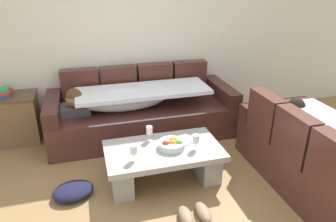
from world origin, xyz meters
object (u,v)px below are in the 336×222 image
(coffee_table, at_px, (163,160))
(wine_glass_near_right, at_px, (196,139))
(couch_along_wall, at_px, (140,112))
(couch_near_window, at_px, (320,159))
(book_stack_on_cabinet, at_px, (3,92))
(side_cabinet, at_px, (10,120))
(crumpled_garment, at_px, (73,191))
(wine_glass_near_left, at_px, (134,150))
(pair_of_shoes, at_px, (195,214))
(open_magazine, at_px, (181,141))
(wine_glass_far_back, at_px, (149,131))
(fruit_bowl, at_px, (172,144))

(coffee_table, relative_size, wine_glass_near_right, 7.23)
(couch_along_wall, relative_size, coffee_table, 2.04)
(couch_near_window, distance_m, book_stack_on_cabinet, 3.71)
(side_cabinet, bearing_deg, couch_near_window, -30.43)
(crumpled_garment, bearing_deg, couch_along_wall, 51.50)
(coffee_table, height_order, wine_glass_near_left, wine_glass_near_left)
(couch_along_wall, bearing_deg, book_stack_on_cabinet, 172.22)
(book_stack_on_cabinet, xyz_separation_m, pair_of_shoes, (1.82, -1.98, -0.65))
(open_magazine, bearing_deg, coffee_table, -179.19)
(coffee_table, bearing_deg, couch_near_window, -20.18)
(crumpled_garment, bearing_deg, pair_of_shoes, -30.43)
(wine_glass_far_back, bearing_deg, wine_glass_near_left, -123.30)
(wine_glass_near_right, relative_size, pair_of_shoes, 0.56)
(wine_glass_near_right, bearing_deg, side_cabinet, 144.56)
(pair_of_shoes, relative_size, crumpled_garment, 0.74)
(couch_along_wall, bearing_deg, side_cabinet, 172.26)
(couch_near_window, relative_size, pair_of_shoes, 6.33)
(book_stack_on_cabinet, distance_m, pair_of_shoes, 2.76)
(wine_glass_near_right, xyz_separation_m, pair_of_shoes, (-0.20, -0.55, -0.45))
(couch_along_wall, height_order, wine_glass_near_left, couch_along_wall)
(book_stack_on_cabinet, bearing_deg, open_magazine, -32.78)
(fruit_bowl, bearing_deg, couch_along_wall, 96.57)
(wine_glass_near_left, height_order, pair_of_shoes, wine_glass_near_left)
(wine_glass_near_right, distance_m, crumpled_garment, 1.33)
(couch_along_wall, relative_size, wine_glass_near_right, 14.71)
(wine_glass_near_right, height_order, pair_of_shoes, wine_glass_near_right)
(couch_near_window, height_order, wine_glass_near_right, couch_near_window)
(couch_along_wall, distance_m, wine_glass_near_left, 1.29)
(fruit_bowl, relative_size, crumpled_garment, 0.70)
(book_stack_on_cabinet, bearing_deg, wine_glass_far_back, -35.04)
(fruit_bowl, bearing_deg, wine_glass_near_right, -22.45)
(couch_along_wall, relative_size, crumpled_garment, 6.11)
(coffee_table, height_order, wine_glass_near_right, wine_glass_near_right)
(coffee_table, height_order, side_cabinet, side_cabinet)
(wine_glass_near_left, relative_size, open_magazine, 0.59)
(couch_along_wall, height_order, open_magazine, couch_along_wall)
(coffee_table, height_order, fruit_bowl, fruit_bowl)
(side_cabinet, distance_m, crumpled_garment, 1.57)
(couch_near_window, relative_size, wine_glass_near_right, 11.25)
(couch_along_wall, bearing_deg, coffee_table, -87.94)
(wine_glass_far_back, distance_m, side_cabinet, 1.96)
(wine_glass_far_back, bearing_deg, crumpled_garment, -164.27)
(wine_glass_near_left, bearing_deg, coffee_table, 23.86)
(couch_near_window, relative_size, wine_glass_near_left, 11.25)
(fruit_bowl, height_order, book_stack_on_cabinet, book_stack_on_cabinet)
(couch_near_window, distance_m, wine_glass_near_right, 1.26)
(couch_along_wall, xyz_separation_m, wine_glass_near_left, (-0.29, -1.24, 0.17))
(coffee_table, distance_m, wine_glass_near_right, 0.42)
(open_magazine, relative_size, crumpled_garment, 0.70)
(side_cabinet, height_order, pair_of_shoes, side_cabinet)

